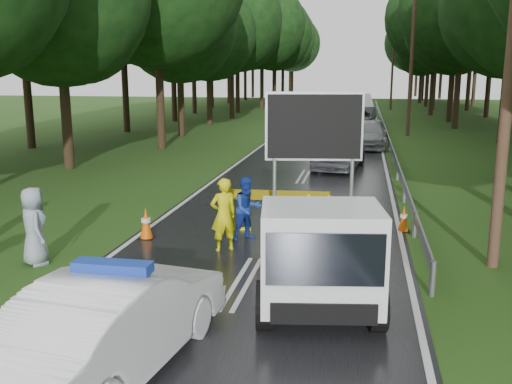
% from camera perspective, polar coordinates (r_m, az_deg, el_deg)
% --- Properties ---
extents(ground, '(160.00, 160.00, 0.00)m').
position_cam_1_polar(ground, '(11.71, -1.37, -9.10)').
color(ground, '#234112').
rests_on(ground, ground).
extents(road, '(7.00, 140.00, 0.02)m').
position_cam_1_polar(road, '(40.96, 7.39, 6.05)').
color(road, black).
rests_on(road, ground).
extents(guardrail, '(0.12, 60.06, 0.70)m').
position_cam_1_polar(guardrail, '(40.54, 12.65, 6.56)').
color(guardrail, gray).
rests_on(guardrail, ground).
extents(utility_pole_mid, '(1.40, 0.24, 10.00)m').
position_cam_1_polar(utility_pole_mid, '(38.80, 15.31, 12.88)').
color(utility_pole_mid, '#482E21').
rests_on(utility_pole_mid, ground).
extents(utility_pole_far, '(1.40, 0.24, 10.00)m').
position_cam_1_polar(utility_pole_far, '(64.75, 13.51, 12.47)').
color(utility_pole_far, '#482E21').
rests_on(utility_pole_far, ground).
extents(police_sedan, '(2.20, 4.67, 1.63)m').
position_cam_1_polar(police_sedan, '(8.51, -13.87, -12.46)').
color(police_sedan, white).
rests_on(police_sedan, ground).
extents(work_truck, '(2.75, 4.97, 3.77)m').
position_cam_1_polar(work_truck, '(10.70, 6.02, -5.43)').
color(work_truck, gray).
rests_on(work_truck, ground).
extents(barrier, '(2.74, 0.21, 1.13)m').
position_cam_1_polar(barrier, '(15.05, 2.27, -0.88)').
color(barrier, '#FFF20D').
rests_on(barrier, ground).
extents(officer, '(0.77, 0.71, 1.77)m').
position_cam_1_polar(officer, '(13.48, -3.25, -2.30)').
color(officer, '#D2D10B').
rests_on(officer, ground).
extents(civilian, '(1.00, 0.98, 1.62)m').
position_cam_1_polar(civilian, '(14.37, -0.86, -1.69)').
color(civilian, '#18349C').
rests_on(civilian, ground).
extents(bystander_right, '(0.98, 1.01, 1.75)m').
position_cam_1_polar(bystander_right, '(13.46, -21.32, -3.21)').
color(bystander_right, '#8995A4').
rests_on(bystander_right, ground).
extents(queue_car_first, '(2.46, 4.81, 1.57)m').
position_cam_1_polar(queue_car_first, '(25.28, 8.31, 4.10)').
color(queue_car_first, '#42444A').
rests_on(queue_car_first, ground).
extents(queue_car_second, '(2.11, 4.90, 1.41)m').
position_cam_1_polar(queue_car_second, '(32.59, 11.15, 5.62)').
color(queue_car_second, '#A0A4A8').
rests_on(queue_car_second, ground).
extents(queue_car_third, '(3.17, 6.02, 1.62)m').
position_cam_1_polar(queue_car_third, '(41.13, 9.78, 7.11)').
color(queue_car_third, black).
rests_on(queue_car_third, ground).
extents(queue_car_fourth, '(1.86, 4.09, 1.30)m').
position_cam_1_polar(queue_car_fourth, '(48.06, 10.87, 7.57)').
color(queue_car_fourth, '#3C3E43').
rests_on(queue_car_fourth, ground).
extents(cone_near_left, '(0.36, 0.36, 0.77)m').
position_cam_1_polar(cone_near_left, '(9.07, -23.23, -14.10)').
color(cone_near_left, black).
rests_on(cone_near_left, ground).
extents(cone_center, '(0.34, 0.34, 0.71)m').
position_cam_1_polar(cone_center, '(11.50, 1.08, -7.66)').
color(cone_center, black).
rests_on(cone_center, ground).
extents(cone_far, '(0.30, 0.30, 0.63)m').
position_cam_1_polar(cone_far, '(15.84, 1.76, -2.27)').
color(cone_far, black).
rests_on(cone_far, ground).
extents(cone_left_mid, '(0.39, 0.39, 0.83)m').
position_cam_1_polar(cone_left_mid, '(14.80, -10.93, -3.14)').
color(cone_left_mid, black).
rests_on(cone_left_mid, ground).
extents(cone_right, '(0.34, 0.34, 0.71)m').
position_cam_1_polar(cone_right, '(15.71, 14.55, -2.63)').
color(cone_right, black).
rests_on(cone_right, ground).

